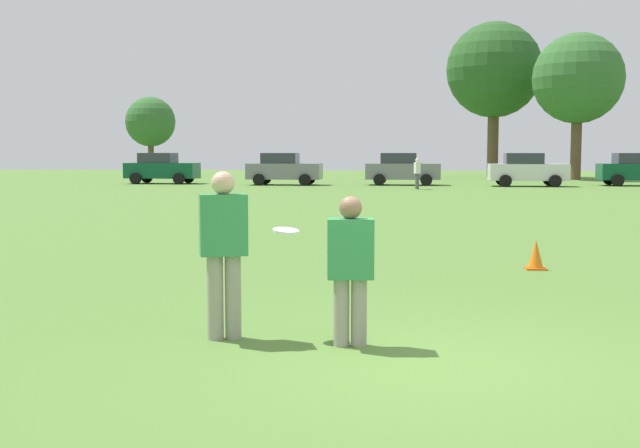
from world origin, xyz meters
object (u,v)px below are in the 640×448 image
at_px(parked_car_near_left, 161,168).
at_px(parked_car_center, 402,169).
at_px(traffic_cone, 536,255).
at_px(parked_car_near_right, 637,169).
at_px(player_thrower, 224,245).
at_px(player_defender, 350,263).
at_px(bystander_far_jogger, 417,172).
at_px(parked_car_mid_right, 527,169).
at_px(parked_car_mid_left, 284,169).
at_px(frisbee, 286,231).

bearing_deg(parked_car_near_left, parked_car_center, -2.65).
bearing_deg(traffic_cone, parked_car_near_right, 71.35).
distance_m(player_thrower, player_defender, 1.30).
distance_m(player_thrower, parked_car_center, 37.79).
bearing_deg(bystander_far_jogger, player_defender, -92.58).
relative_size(parked_car_center, parked_car_mid_right, 1.00).
xyz_separation_m(player_defender, parked_car_near_left, (-13.48, 38.57, 0.11)).
bearing_deg(parked_car_mid_left, parked_car_near_right, 2.26).
height_order(parked_car_mid_left, bystander_far_jogger, parked_car_mid_left).
xyz_separation_m(parked_car_near_left, bystander_far_jogger, (14.96, -5.72, -0.04)).
xyz_separation_m(parked_car_near_left, parked_car_mid_left, (7.50, -1.18, 0.00)).
bearing_deg(parked_car_center, parked_car_near_right, 1.14).
height_order(player_defender, frisbee, player_defender).
height_order(parked_car_mid_left, parked_car_center, same).
relative_size(traffic_cone, parked_car_mid_left, 0.11).
distance_m(player_defender, parked_car_mid_left, 37.87).
xyz_separation_m(player_defender, traffic_cone, (2.68, 5.36, -0.59)).
relative_size(parked_car_mid_right, parked_car_near_right, 1.00).
height_order(frisbee, parked_car_mid_left, parked_car_mid_left).
xyz_separation_m(player_defender, frisbee, (-0.67, 0.32, 0.28)).
relative_size(parked_car_mid_left, parked_car_center, 1.00).
bearing_deg(player_defender, parked_car_center, 88.87).
relative_size(player_thrower, parked_car_mid_right, 0.40).
bearing_deg(parked_car_center, parked_car_mid_left, -175.58).
bearing_deg(parked_car_near_left, frisbee, -71.49).
bearing_deg(parked_car_mid_right, traffic_cone, -98.77).
height_order(frisbee, parked_car_near_right, parked_car_near_right).
distance_m(parked_car_mid_left, parked_car_near_right, 19.75).
relative_size(player_thrower, player_defender, 1.16).
relative_size(parked_car_mid_left, parked_car_near_right, 1.00).
xyz_separation_m(parked_car_center, parked_car_mid_right, (6.79, -1.06, 0.00)).
bearing_deg(parked_car_near_left, parked_car_mid_right, -4.69).
height_order(player_defender, bystander_far_jogger, bystander_far_jogger).
height_order(parked_car_mid_left, parked_car_mid_right, same).
bearing_deg(bystander_far_jogger, parked_car_mid_right, 33.37).
xyz_separation_m(parked_car_near_right, bystander_far_jogger, (-12.28, -5.32, -0.04)).
distance_m(player_thrower, parked_car_mid_right, 37.72).
distance_m(frisbee, traffic_cone, 6.12).
relative_size(player_defender, parked_car_mid_left, 0.35).
bearing_deg(parked_car_mid_left, parked_car_mid_right, -2.30).
distance_m(traffic_cone, parked_car_mid_left, 33.19).
distance_m(player_thrower, parked_car_near_left, 40.29).
bearing_deg(parked_car_center, player_defender, -91.13).
relative_size(player_defender, parked_car_mid_right, 0.35).
bearing_deg(parked_car_near_left, parked_car_near_right, -0.84).
bearing_deg(player_defender, parked_car_near_left, 109.26).
relative_size(player_thrower, traffic_cone, 3.54).
xyz_separation_m(frisbee, parked_car_mid_left, (-5.31, 37.07, -0.17)).
height_order(traffic_cone, parked_car_center, parked_car_center).
xyz_separation_m(parked_car_mid_left, bystander_far_jogger, (7.46, -4.54, -0.04)).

